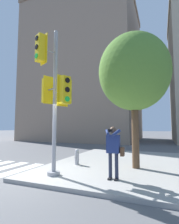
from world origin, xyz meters
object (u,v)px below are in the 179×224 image
traffic_signal_pole (55,89)px  person_photographer (114,148)px  street_tree (134,73)px  fire_hydrant (77,157)px

traffic_signal_pole → person_photographer: traffic_signal_pole is taller
person_photographer → street_tree: (0.43, 1.77, 2.87)m
traffic_signal_pole → street_tree: street_tree is taller
traffic_signal_pole → person_photographer: bearing=8.5°
fire_hydrant → traffic_signal_pole: bearing=-89.9°
traffic_signal_pole → fire_hydrant: 3.14m
person_photographer → fire_hydrant: size_ratio=2.46×
street_tree → fire_hydrant: size_ratio=8.34×
street_tree → traffic_signal_pole: bearing=-139.4°
person_photographer → fire_hydrant: (-2.00, 1.47, -0.63)m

